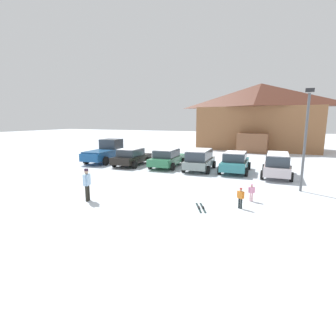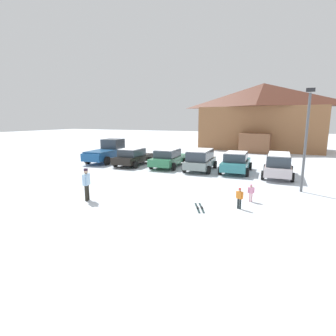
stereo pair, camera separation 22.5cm
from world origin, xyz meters
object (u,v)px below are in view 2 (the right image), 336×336
pickup_truck (108,151)px  skier_child_in_pink_snowsuit (251,192)px  parked_black_sedan (133,157)px  parked_teal_hatchback (236,162)px  parked_green_coupe (168,158)px  parked_grey_wagon (200,159)px  ski_lodge (262,116)px  pair_of_skis (200,208)px  lamp_post (306,135)px  skier_child_in_orange_jacket (239,197)px  skier_adult_in_blue_parka (86,183)px  parked_silver_wagon (278,164)px

pickup_truck → skier_child_in_pink_snowsuit: (14.55, -7.59, -0.49)m
parked_black_sedan → parked_teal_hatchback: parked_teal_hatchback is taller
parked_teal_hatchback → pickup_truck: pickup_truck is taller
parked_black_sedan → parked_green_coupe: size_ratio=0.90×
parked_black_sedan → parked_grey_wagon: (6.28, 0.26, 0.12)m
ski_lodge → pair_of_skis: 27.82m
parked_green_coupe → lamp_post: lamp_post is taller
skier_child_in_orange_jacket → pair_of_skis: skier_child_in_orange_jacket is taller
parked_green_coupe → skier_child_in_orange_jacket: parked_green_coupe is taller
pickup_truck → parked_teal_hatchback: bearing=-1.5°
pair_of_skis → pickup_truck: bearing=142.4°
skier_child_in_orange_jacket → pair_of_skis: 1.91m
parked_green_coupe → pair_of_skis: bearing=-57.8°
parked_black_sedan → skier_adult_in_blue_parka: skier_adult_in_blue_parka is taller
skier_child_in_orange_jacket → skier_adult_in_blue_parka: bearing=-165.2°
lamp_post → parked_grey_wagon: bearing=152.7°
pickup_truck → skier_child_in_orange_jacket: (14.20, -8.93, -0.43)m
skier_child_in_pink_snowsuit → pair_of_skis: 2.93m
skier_child_in_pink_snowsuit → parked_teal_hatchback: bearing=105.9°
pickup_truck → parked_grey_wagon: bearing=-4.1°
ski_lodge → lamp_post: (4.42, -22.26, -1.29)m
parked_silver_wagon → skier_child_in_orange_jacket: parked_silver_wagon is taller
ski_lodge → skier_adult_in_blue_parka: (-5.66, -28.69, -3.58)m
skier_child_in_pink_snowsuit → ski_lodge: bearing=94.5°
pair_of_skis → parked_grey_wagon: bearing=107.5°
ski_lodge → skier_child_in_pink_snowsuit: size_ratio=18.56×
pickup_truck → skier_adult_in_blue_parka: 12.86m
parked_teal_hatchback → parked_silver_wagon: parked_silver_wagon is taller
parked_green_coupe → lamp_post: 11.36m
parked_teal_hatchback → skier_child_in_pink_snowsuit: size_ratio=4.97×
parked_green_coupe → skier_child_in_orange_jacket: bearing=-48.7°
skier_child_in_orange_jacket → lamp_post: size_ratio=0.17×
ski_lodge → parked_teal_hatchback: size_ratio=3.73×
parked_grey_wagon → lamp_post: bearing=-27.3°
ski_lodge → lamp_post: ski_lodge is taller
skier_child_in_orange_jacket → parked_teal_hatchback: bearing=101.3°
parked_grey_wagon → pair_of_skis: size_ratio=3.07×
parked_teal_hatchback → skier_child_in_pink_snowsuit: 7.57m
parked_silver_wagon → skier_child_in_orange_jacket: bearing=-99.4°
parked_green_coupe → skier_child_in_pink_snowsuit: size_ratio=5.47×
ski_lodge → parked_silver_wagon: ski_lodge is taller
pickup_truck → pair_of_skis: 15.82m
parked_black_sedan → parked_grey_wagon: bearing=2.4°
parked_grey_wagon → pair_of_skis: 9.42m
pair_of_skis → parked_black_sedan: bearing=136.3°
skier_child_in_orange_jacket → parked_silver_wagon: bearing=80.6°
ski_lodge → skier_child_in_pink_snowsuit: 25.80m
skier_child_in_orange_jacket → lamp_post: bearing=58.5°
skier_adult_in_blue_parka → pair_of_skis: skier_adult_in_blue_parka is taller
pickup_truck → pair_of_skis: size_ratio=4.17×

